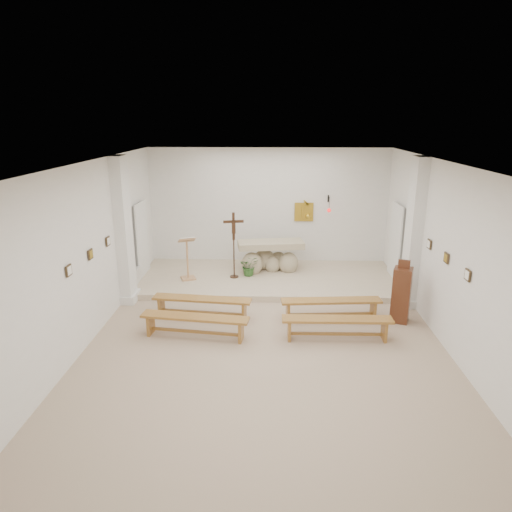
{
  "coord_description": "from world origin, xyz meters",
  "views": [
    {
      "loc": [
        0.1,
        -8.3,
        4.29
      ],
      "look_at": [
        -0.24,
        1.6,
        1.3
      ],
      "focal_mm": 32.0,
      "sensor_mm": 36.0,
      "label": 1
    }
  ],
  "objects_px": {
    "lectern": "(187,258)",
    "donation_pedestal": "(401,295)",
    "bench_left_front": "(202,303)",
    "bench_right_second": "(337,323)",
    "altar": "(270,258)",
    "bench_right_front": "(331,304)",
    "bench_left_second": "(195,321)",
    "crucifix_stand": "(234,240)"
  },
  "relations": [
    {
      "from": "crucifix_stand",
      "to": "bench_right_second",
      "type": "height_order",
      "value": "crucifix_stand"
    },
    {
      "from": "crucifix_stand",
      "to": "bench_right_front",
      "type": "xyz_separation_m",
      "value": [
        2.33,
        -2.3,
        -0.83
      ]
    },
    {
      "from": "altar",
      "to": "bench_left_front",
      "type": "height_order",
      "value": "altar"
    },
    {
      "from": "donation_pedestal",
      "to": "bench_left_front",
      "type": "relative_size",
      "value": 0.63
    },
    {
      "from": "altar",
      "to": "bench_right_second",
      "type": "xyz_separation_m",
      "value": [
        1.37,
        -3.89,
        -0.16
      ]
    },
    {
      "from": "donation_pedestal",
      "to": "bench_left_front",
      "type": "distance_m",
      "value": 4.37
    },
    {
      "from": "altar",
      "to": "donation_pedestal",
      "type": "bearing_deg",
      "value": -53.92
    },
    {
      "from": "lectern",
      "to": "bench_right_second",
      "type": "bearing_deg",
      "value": -62.5
    },
    {
      "from": "donation_pedestal",
      "to": "crucifix_stand",
      "type": "bearing_deg",
      "value": 169.7
    },
    {
      "from": "donation_pedestal",
      "to": "bench_right_second",
      "type": "distance_m",
      "value": 1.79
    },
    {
      "from": "lectern",
      "to": "bench_right_front",
      "type": "distance_m",
      "value": 4.15
    },
    {
      "from": "bench_right_second",
      "to": "crucifix_stand",
      "type": "bearing_deg",
      "value": 124.84
    },
    {
      "from": "lectern",
      "to": "bench_right_front",
      "type": "bearing_deg",
      "value": -52.23
    },
    {
      "from": "altar",
      "to": "bench_right_front",
      "type": "height_order",
      "value": "altar"
    },
    {
      "from": "bench_left_front",
      "to": "donation_pedestal",
      "type": "bearing_deg",
      "value": 5.76
    },
    {
      "from": "bench_right_front",
      "to": "crucifix_stand",
      "type": "bearing_deg",
      "value": 130.72
    },
    {
      "from": "altar",
      "to": "bench_right_front",
      "type": "distance_m",
      "value": 3.22
    },
    {
      "from": "donation_pedestal",
      "to": "bench_right_second",
      "type": "relative_size",
      "value": 0.64
    },
    {
      "from": "altar",
      "to": "donation_pedestal",
      "type": "height_order",
      "value": "donation_pedestal"
    },
    {
      "from": "bench_right_front",
      "to": "bench_right_second",
      "type": "bearing_deg",
      "value": -94.71
    },
    {
      "from": "altar",
      "to": "bench_left_front",
      "type": "bearing_deg",
      "value": -125.24
    },
    {
      "from": "altar",
      "to": "bench_left_second",
      "type": "bearing_deg",
      "value": -119.11
    },
    {
      "from": "donation_pedestal",
      "to": "bench_right_front",
      "type": "bearing_deg",
      "value": -160.59
    },
    {
      "from": "bench_left_front",
      "to": "bench_right_second",
      "type": "bearing_deg",
      "value": -12.45
    },
    {
      "from": "donation_pedestal",
      "to": "bench_left_second",
      "type": "relative_size",
      "value": 0.63
    },
    {
      "from": "altar",
      "to": "bench_left_second",
      "type": "relative_size",
      "value": 0.85
    },
    {
      "from": "crucifix_stand",
      "to": "bench_left_second",
      "type": "xyz_separation_m",
      "value": [
        -0.53,
        -3.27,
        -0.83
      ]
    },
    {
      "from": "altar",
      "to": "bench_right_front",
      "type": "relative_size",
      "value": 0.85
    },
    {
      "from": "bench_right_front",
      "to": "bench_left_second",
      "type": "relative_size",
      "value": 1.0
    },
    {
      "from": "lectern",
      "to": "bench_left_front",
      "type": "distance_m",
      "value": 2.25
    },
    {
      "from": "bench_left_second",
      "to": "altar",
      "type": "bearing_deg",
      "value": 76.62
    },
    {
      "from": "bench_right_front",
      "to": "bench_right_second",
      "type": "relative_size",
      "value": 1.01
    },
    {
      "from": "lectern",
      "to": "donation_pedestal",
      "type": "bearing_deg",
      "value": -44.64
    },
    {
      "from": "bench_right_second",
      "to": "altar",
      "type": "bearing_deg",
      "value": 108.83
    },
    {
      "from": "altar",
      "to": "donation_pedestal",
      "type": "distance_m",
      "value": 4.12
    },
    {
      "from": "bench_left_front",
      "to": "lectern",
      "type": "bearing_deg",
      "value": 114.47
    },
    {
      "from": "altar",
      "to": "lectern",
      "type": "xyz_separation_m",
      "value": [
        -2.18,
        -0.8,
        0.23
      ]
    },
    {
      "from": "lectern",
      "to": "donation_pedestal",
      "type": "height_order",
      "value": "donation_pedestal"
    },
    {
      "from": "lectern",
      "to": "bench_left_front",
      "type": "height_order",
      "value": "lectern"
    },
    {
      "from": "crucifix_stand",
      "to": "bench_left_second",
      "type": "relative_size",
      "value": 0.8
    },
    {
      "from": "bench_left_second",
      "to": "bench_right_second",
      "type": "xyz_separation_m",
      "value": [
        2.87,
        0.0,
        0.0
      ]
    },
    {
      "from": "bench_left_second",
      "to": "donation_pedestal",
      "type": "bearing_deg",
      "value": 19.65
    }
  ]
}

